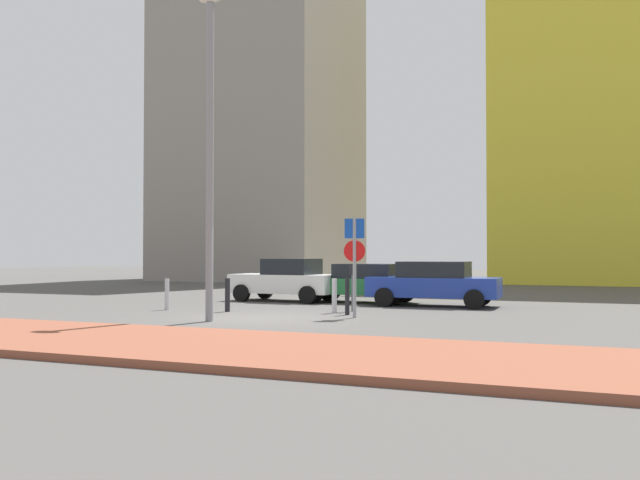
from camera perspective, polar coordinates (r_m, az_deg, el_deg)
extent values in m
plane|color=#4C4947|center=(18.42, -5.04, -6.74)|extent=(120.00, 120.00, 0.00)
cube|color=brown|center=(13.46, -16.58, -8.42)|extent=(40.00, 4.15, 0.14)
cube|color=white|center=(24.78, -3.04, -3.79)|extent=(4.11, 1.97, 0.69)
cube|color=black|center=(24.63, -2.46, -2.32)|extent=(1.89, 1.72, 0.59)
cylinder|color=black|center=(24.71, -6.82, -4.59)|extent=(0.65, 0.25, 0.64)
cylinder|color=black|center=(26.23, -4.79, -4.40)|extent=(0.65, 0.25, 0.64)
cylinder|color=black|center=(23.40, -1.08, -4.78)|extent=(0.65, 0.25, 0.64)
cylinder|color=black|center=(25.00, 0.69, -4.56)|extent=(0.65, 0.25, 0.64)
cube|color=#237238|center=(24.07, 3.49, -4.00)|extent=(4.36, 1.86, 0.58)
cube|color=black|center=(23.97, 4.07, -2.69)|extent=(2.20, 1.65, 0.52)
cylinder|color=black|center=(23.86, -0.53, -4.72)|extent=(0.65, 0.24, 0.64)
cylinder|color=black|center=(25.42, 1.06, -4.50)|extent=(0.65, 0.24, 0.64)
cylinder|color=black|center=(22.81, 6.20, -4.87)|extent=(0.65, 0.24, 0.64)
cylinder|color=black|center=(24.44, 7.42, -4.62)|extent=(0.65, 0.24, 0.64)
cube|color=#1E389E|center=(22.66, 9.82, -4.04)|extent=(4.37, 1.70, 0.66)
cube|color=black|center=(22.64, 9.87, -2.53)|extent=(2.30, 1.56, 0.53)
cylinder|color=black|center=(22.23, 5.60, -4.97)|extent=(0.64, 0.22, 0.64)
cylinder|color=black|center=(23.85, 6.75, -4.71)|extent=(0.64, 0.22, 0.64)
cylinder|color=black|center=(21.58, 13.22, -5.05)|extent=(0.64, 0.22, 0.64)
cylinder|color=black|center=(23.25, 13.85, -4.77)|extent=(0.64, 0.22, 0.64)
cylinder|color=gray|center=(18.27, 3.01, -2.41)|extent=(0.10, 0.10, 2.78)
cube|color=#1447B7|center=(18.28, 3.01, 1.01)|extent=(0.54, 0.17, 0.55)
cylinder|color=red|center=(18.27, 3.01, -0.96)|extent=(0.59, 0.17, 0.60)
cylinder|color=#4C4C51|center=(20.31, 2.84, -4.64)|extent=(0.08, 0.08, 1.12)
cube|color=black|center=(20.28, 2.84, -2.66)|extent=(0.18, 0.14, 0.28)
cylinder|color=gray|center=(17.67, -9.54, 6.74)|extent=(0.20, 0.20, 8.43)
cylinder|color=#B7B7BC|center=(19.79, 1.25, -4.86)|extent=(0.15, 0.15, 1.04)
cylinder|color=#B7B7BC|center=(21.42, -13.13, -4.61)|extent=(0.14, 0.14, 0.99)
cylinder|color=black|center=(19.16, 2.38, -4.93)|extent=(0.13, 0.13, 1.06)
cylinder|color=black|center=(20.43, -8.03, -4.74)|extent=(0.16, 0.16, 1.03)
cube|color=gray|center=(47.98, -4.95, 12.12)|extent=(11.52, 12.00, 25.71)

